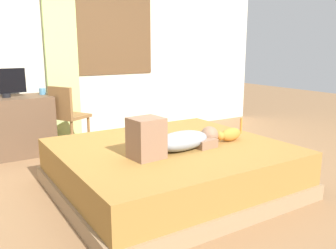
# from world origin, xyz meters

# --- Properties ---
(ground_plane) EXTENTS (16.00, 16.00, 0.00)m
(ground_plane) POSITION_xyz_m (0.00, 0.00, 0.00)
(ground_plane) COLOR olive
(back_wall_with_window) EXTENTS (6.40, 0.14, 2.90)m
(back_wall_with_window) POSITION_xyz_m (0.01, 2.32, 1.45)
(back_wall_with_window) COLOR beige
(back_wall_with_window) RESTS_ON ground
(bed) EXTENTS (2.05, 1.88, 0.44)m
(bed) POSITION_xyz_m (0.01, -0.06, 0.22)
(bed) COLOR #997A56
(bed) RESTS_ON ground
(person_lying) EXTENTS (0.94, 0.33, 0.34)m
(person_lying) POSITION_xyz_m (-0.09, -0.26, 0.55)
(person_lying) COLOR #8C939E
(person_lying) RESTS_ON bed
(cat) EXTENTS (0.36, 0.14, 0.21)m
(cat) POSITION_xyz_m (0.58, -0.25, 0.51)
(cat) COLOR #C67A2D
(cat) RESTS_ON bed
(desk) EXTENTS (0.90, 0.56, 0.74)m
(desk) POSITION_xyz_m (-1.04, 1.92, 0.37)
(desk) COLOR brown
(desk) RESTS_ON ground
(tv_monitor) EXTENTS (0.48, 0.10, 0.35)m
(tv_monitor) POSITION_xyz_m (-1.10, 1.92, 0.92)
(tv_monitor) COLOR black
(tv_monitor) RESTS_ON desk
(cup) EXTENTS (0.08, 0.08, 0.08)m
(cup) POSITION_xyz_m (-0.66, 1.96, 0.78)
(cup) COLOR teal
(cup) RESTS_ON desk
(chair_by_desk) EXTENTS (0.51, 0.51, 0.86)m
(chair_by_desk) POSITION_xyz_m (-0.44, 1.71, 0.51)
(chair_by_desk) COLOR brown
(chair_by_desk) RESTS_ON ground
(curtain_left) EXTENTS (0.44, 0.06, 2.46)m
(curtain_left) POSITION_xyz_m (-0.32, 2.20, 1.23)
(curtain_left) COLOR #ADCC75
(curtain_left) RESTS_ON ground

